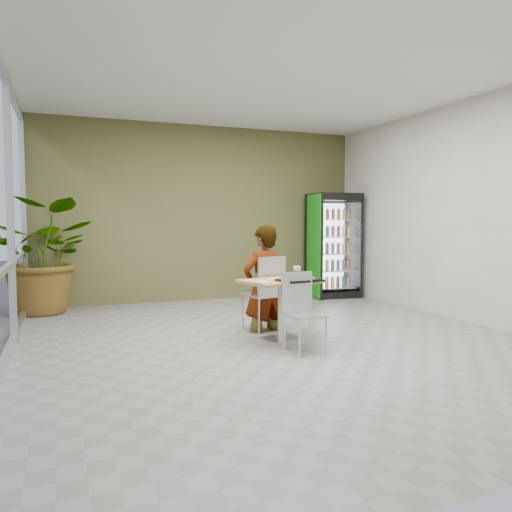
# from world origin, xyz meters

# --- Properties ---
(ground) EXTENTS (7.00, 7.00, 0.00)m
(ground) POSITION_xyz_m (0.00, 0.00, 0.00)
(ground) COLOR gray
(ground) RESTS_ON ground
(room_envelope) EXTENTS (6.00, 7.00, 3.20)m
(room_envelope) POSITION_xyz_m (0.00, 0.00, 1.60)
(room_envelope) COLOR silver
(room_envelope) RESTS_ON ground
(dining_table) EXTENTS (1.05, 0.85, 0.75)m
(dining_table) POSITION_xyz_m (0.03, 0.04, 0.53)
(dining_table) COLOR #A78047
(dining_table) RESTS_ON ground
(chair_far) EXTENTS (0.54, 0.54, 1.00)m
(chair_far) POSITION_xyz_m (0.08, 0.62, 0.58)
(chair_far) COLOR silver
(chair_far) RESTS_ON ground
(chair_near) EXTENTS (0.42, 0.42, 0.88)m
(chair_near) POSITION_xyz_m (0.05, -0.44, 0.52)
(chair_near) COLOR silver
(chair_near) RESTS_ON ground
(seated_woman) EXTENTS (0.71, 0.55, 1.71)m
(seated_woman) POSITION_xyz_m (0.05, 0.67, 0.55)
(seated_woman) COLOR black
(seated_woman) RESTS_ON ground
(pizza_plate) EXTENTS (0.29, 0.22, 0.03)m
(pizza_plate) POSITION_xyz_m (-0.06, 0.04, 0.77)
(pizza_plate) COLOR silver
(pizza_plate) RESTS_ON dining_table
(soda_cup) EXTENTS (0.09, 0.09, 0.16)m
(soda_cup) POSITION_xyz_m (0.22, 0.00, 0.83)
(soda_cup) COLOR silver
(soda_cup) RESTS_ON dining_table
(napkin_stack) EXTENTS (0.19, 0.19, 0.02)m
(napkin_stack) POSITION_xyz_m (-0.31, -0.19, 0.76)
(napkin_stack) COLOR silver
(napkin_stack) RESTS_ON dining_table
(cafeteria_tray) EXTENTS (0.53, 0.43, 0.03)m
(cafeteria_tray) POSITION_xyz_m (0.16, -0.18, 0.76)
(cafeteria_tray) COLOR black
(cafeteria_tray) RESTS_ON dining_table
(beverage_fridge) EXTENTS (0.98, 0.79, 1.98)m
(beverage_fridge) POSITION_xyz_m (2.46, 2.96, 0.99)
(beverage_fridge) COLOR black
(beverage_fridge) RESTS_ON ground
(potted_plant) EXTENTS (2.01, 1.88, 1.81)m
(potted_plant) POSITION_xyz_m (-2.68, 3.09, 0.91)
(potted_plant) COLOR #306C2B
(potted_plant) RESTS_ON ground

